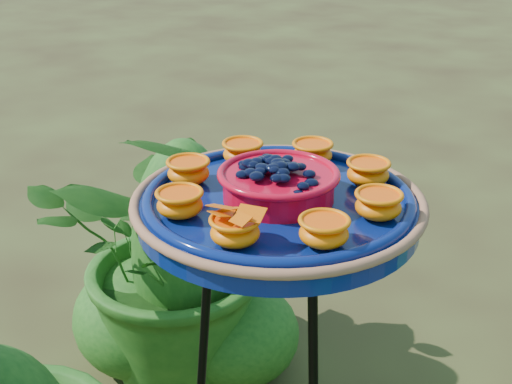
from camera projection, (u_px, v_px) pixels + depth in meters
feeder_dish at (278, 200)px, 1.03m from camera, size 0.45×0.45×0.10m
shrub_back_left at (186, 245)px, 1.85m from camera, size 0.88×0.83×0.78m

